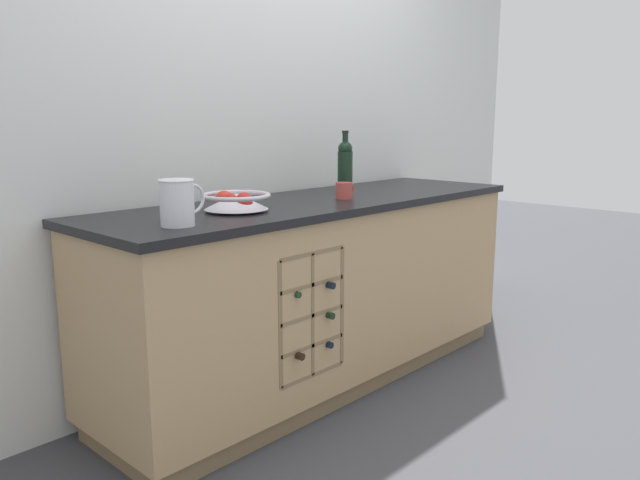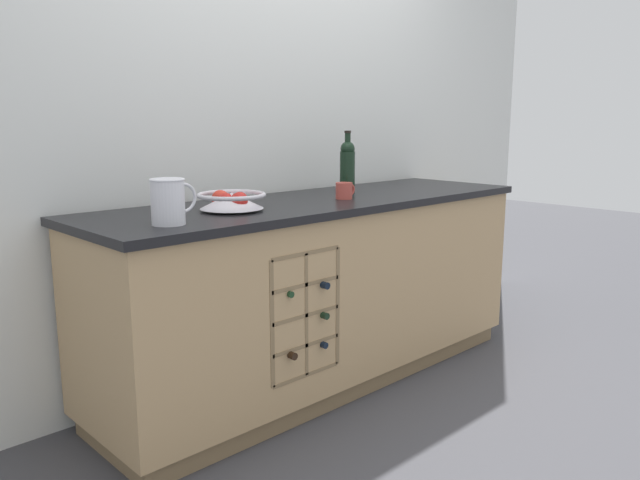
% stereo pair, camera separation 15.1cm
% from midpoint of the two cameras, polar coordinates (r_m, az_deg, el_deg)
% --- Properties ---
extents(ground_plane, '(14.00, 14.00, 0.00)m').
position_cam_midpoint_polar(ground_plane, '(3.17, -1.39, -12.52)').
color(ground_plane, '#424247').
extents(back_wall, '(4.67, 0.06, 2.55)m').
position_cam_midpoint_polar(back_wall, '(3.20, -6.58, 11.09)').
color(back_wall, silver).
rests_on(back_wall, ground_plane).
extents(kitchen_island, '(2.31, 0.69, 0.90)m').
position_cam_midpoint_polar(kitchen_island, '(3.02, -1.46, -4.60)').
color(kitchen_island, olive).
rests_on(kitchen_island, ground_plane).
extents(fruit_bowl, '(0.28, 0.28, 0.08)m').
position_cam_midpoint_polar(fruit_bowl, '(2.56, -9.37, 3.60)').
color(fruit_bowl, silver).
rests_on(fruit_bowl, kitchen_island).
extents(white_pitcher, '(0.18, 0.12, 0.16)m').
position_cam_midpoint_polar(white_pitcher, '(2.25, -14.76, 3.43)').
color(white_pitcher, white).
rests_on(white_pitcher, kitchen_island).
extents(ceramic_mug, '(0.11, 0.08, 0.08)m').
position_cam_midpoint_polar(ceramic_mug, '(2.93, 0.78, 4.54)').
color(ceramic_mug, '#B7473D').
rests_on(ceramic_mug, kitchen_island).
extents(standing_wine_bottle, '(0.08, 0.08, 0.31)m').
position_cam_midpoint_polar(standing_wine_bottle, '(3.14, 0.93, 6.83)').
color(standing_wine_bottle, black).
rests_on(standing_wine_bottle, kitchen_island).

